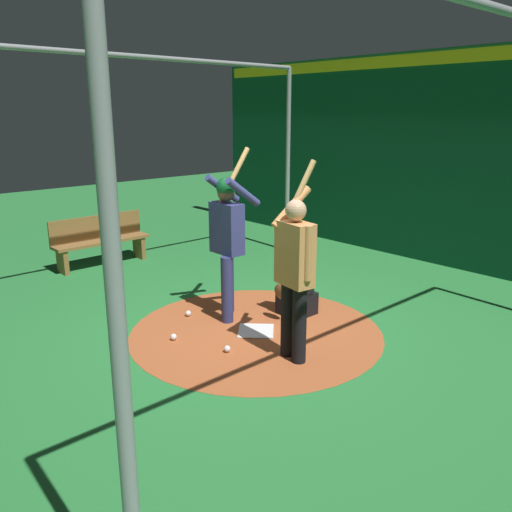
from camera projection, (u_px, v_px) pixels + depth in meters
name	position (u px, v px, depth m)	size (l,w,h in m)	color
ground_plane	(256.00, 332.00, 6.34)	(27.06, 27.06, 0.00)	#287A38
dirt_circle	(256.00, 331.00, 6.34)	(3.03, 3.03, 0.01)	#AD562D
home_plate	(256.00, 331.00, 6.34)	(0.42, 0.42, 0.01)	white
batter	(227.00, 234.00, 6.54)	(0.68, 0.49, 2.13)	navy
catcher	(295.00, 287.00, 6.77)	(0.58, 0.40, 0.96)	black
visitor	(295.00, 269.00, 5.41)	(0.58, 0.51, 2.09)	black
back_wall	(451.00, 160.00, 8.69)	(0.22, 11.06, 3.54)	#0F472D
cage_frame	(256.00, 135.00, 5.72)	(6.08, 4.97, 3.33)	gray
bench	(100.00, 240.00, 8.98)	(1.65, 0.36, 0.85)	olive
baseball_0	(174.00, 337.00, 6.10)	(0.07, 0.07, 0.07)	white
baseball_1	(227.00, 349.00, 5.79)	(0.07, 0.07, 0.07)	white
baseball_2	(188.00, 313.00, 6.80)	(0.07, 0.07, 0.07)	white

